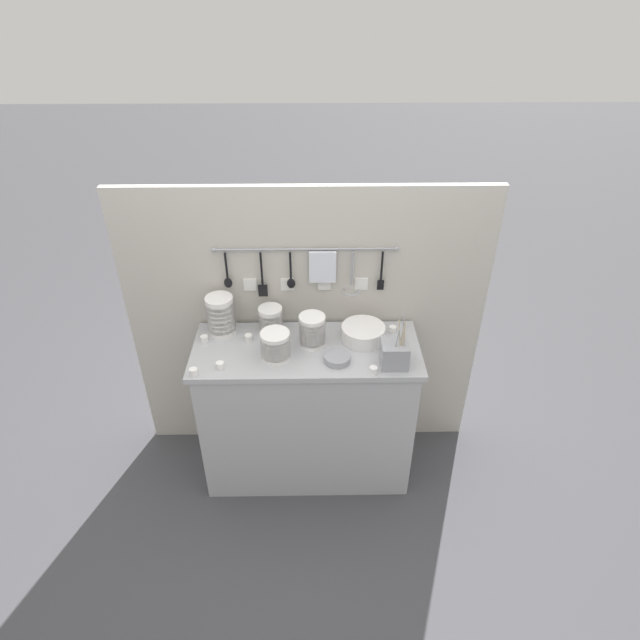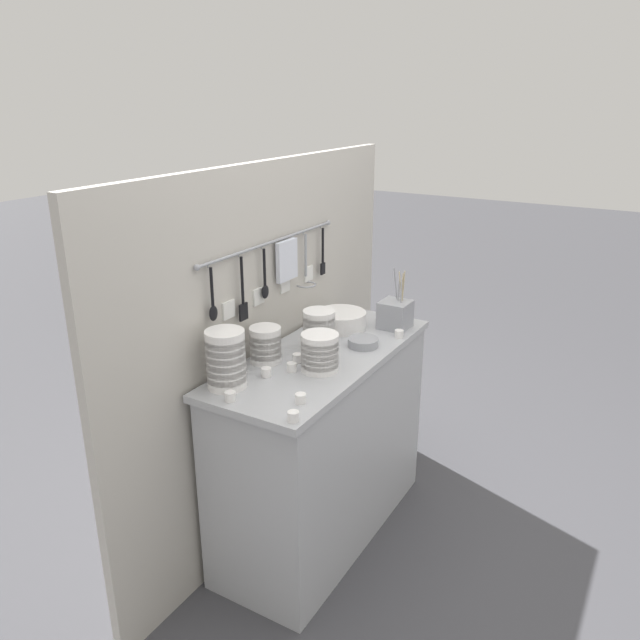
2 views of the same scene
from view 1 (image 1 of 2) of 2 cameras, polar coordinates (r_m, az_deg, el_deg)
The scene contains 18 objects.
ground_plane at distance 3.44m, azimuth -1.25°, elevation -15.11°, with size 20.00×20.00×0.00m, color #424247.
counter at distance 3.11m, azimuth -1.36°, elevation -9.66°, with size 1.20×0.49×0.90m.
back_wall at distance 3.08m, azimuth -1.43°, elevation -0.70°, with size 2.00×0.11×1.69m.
bowl_stack_short_front at distance 2.92m, azimuth -5.28°, elevation 0.02°, with size 0.13×0.13×0.15m.
bowl_stack_back_corner at distance 2.72m, azimuth -4.77°, elevation -2.71°, with size 0.15×0.15×0.16m.
bowl_stack_wide_centre at distance 2.80m, azimuth -0.84°, elevation -1.12°, with size 0.14×0.14×0.18m.
bowl_stack_tall_left at distance 2.92m, azimuth -10.54°, elevation 0.49°, with size 0.15×0.15×0.23m.
plate_stack at distance 2.87m, azimuth 4.62°, elevation -1.38°, with size 0.23×0.23×0.08m.
steel_mixing_bowl at distance 2.72m, azimuth 1.84°, elevation -4.11°, with size 0.13×0.13×0.04m.
cutlery_caddy at distance 2.70m, azimuth 7.93°, elevation -3.54°, with size 0.14×0.14×0.28m.
cup_edge_near at distance 2.85m, azimuth -4.12°, elevation -2.22°, with size 0.04×0.04×0.04m.
cup_mid_row at distance 2.71m, azimuth -13.34°, elevation -5.40°, with size 0.04×0.04×0.04m.
cup_beside_plates at distance 2.96m, azimuth 7.75°, elevation -0.98°, with size 0.04×0.04×0.04m.
cup_centre at distance 2.89m, azimuth -7.64°, elevation -1.88°, with size 0.04×0.04×0.04m.
cup_back_left at distance 2.66m, azimuth 5.71°, elevation -5.33°, with size 0.04×0.04×0.04m.
cup_edge_far at distance 2.73m, azimuth -10.61°, elevation -4.78°, with size 0.04×0.04×0.04m.
cup_front_left at distance 2.92m, azimuth -12.24°, elevation -1.98°, with size 0.04×0.04×0.04m.
cup_front_right at distance 2.83m, azimuth -5.92°, elevation -2.58°, with size 0.04×0.04×0.04m.
Camera 1 is at (0.04, -2.25, 2.61)m, focal length 30.00 mm.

